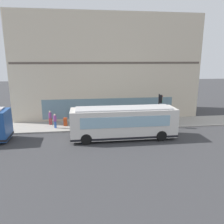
# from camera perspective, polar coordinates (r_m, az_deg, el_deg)

# --- Properties ---
(ground) EXTENTS (120.00, 120.00, 0.00)m
(ground) POSITION_cam_1_polar(r_m,az_deg,el_deg) (21.50, 1.35, -6.92)
(ground) COLOR #38383A
(sidewalk_curb) EXTENTS (3.98, 40.00, 0.15)m
(sidewalk_curb) POSITION_cam_1_polar(r_m,az_deg,el_deg) (25.78, -0.22, -3.22)
(sidewalk_curb) COLOR #9E9991
(sidewalk_curb) RESTS_ON ground
(building_corner) EXTENTS (7.13, 23.06, 12.83)m
(building_corner) POSITION_cam_1_polar(r_m,az_deg,el_deg) (30.19, -1.59, 11.45)
(building_corner) COLOR beige
(building_corner) RESTS_ON ground
(city_bus_nearside) EXTENTS (2.63, 10.05, 3.07)m
(city_bus_nearside) POSITION_cam_1_polar(r_m,az_deg,el_deg) (21.17, 2.97, -2.83)
(city_bus_nearside) COLOR silver
(city_bus_nearside) RESTS_ON ground
(traffic_light_near_corner) EXTENTS (0.32, 0.49, 3.62)m
(traffic_light_near_corner) POSITION_cam_1_polar(r_m,az_deg,el_deg) (25.01, 12.27, 2.09)
(traffic_light_near_corner) COLOR black
(traffic_light_near_corner) RESTS_ON sidewalk_curb
(fire_hydrant) EXTENTS (0.35, 0.35, 0.74)m
(fire_hydrant) POSITION_cam_1_polar(r_m,az_deg,el_deg) (25.50, 7.98, -2.52)
(fire_hydrant) COLOR yellow
(fire_hydrant) RESTS_ON sidewalk_curb
(pedestrian_by_light_pole) EXTENTS (0.32, 0.32, 1.59)m
(pedestrian_by_light_pole) POSITION_cam_1_polar(r_m,az_deg,el_deg) (24.76, -14.50, -2.01)
(pedestrian_by_light_pole) COLOR #3359A5
(pedestrian_by_light_pole) RESTS_ON sidewalk_curb
(pedestrian_near_hydrant) EXTENTS (0.32, 0.32, 1.83)m
(pedestrian_near_hydrant) POSITION_cam_1_polar(r_m,az_deg,el_deg) (27.75, 9.65, 0.24)
(pedestrian_near_hydrant) COLOR #99994C
(pedestrian_near_hydrant) RESTS_ON sidewalk_curb
(pedestrian_near_building_entrance) EXTENTS (0.32, 0.32, 1.63)m
(pedestrian_near_building_entrance) POSITION_cam_1_polar(r_m,az_deg,el_deg) (26.17, -15.69, -1.18)
(pedestrian_near_building_entrance) COLOR #B23338
(pedestrian_near_building_entrance) RESTS_ON sidewalk_curb
(newspaper_vending_box) EXTENTS (0.44, 0.42, 0.90)m
(newspaper_vending_box) POSITION_cam_1_polar(r_m,az_deg,el_deg) (25.54, -11.94, -2.45)
(newspaper_vending_box) COLOR #BF3F19
(newspaper_vending_box) RESTS_ON sidewalk_curb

